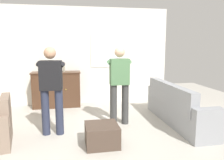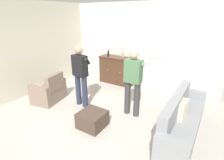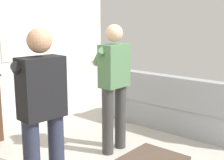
{
  "view_description": "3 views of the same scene",
  "coord_description": "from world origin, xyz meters",
  "px_view_note": "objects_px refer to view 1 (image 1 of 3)",
  "views": [
    {
      "loc": [
        -0.33,
        -3.85,
        1.71
      ],
      "look_at": [
        0.45,
        0.22,
        1.05
      ],
      "focal_mm": 35.0,
      "sensor_mm": 36.0,
      "label": 1
    },
    {
      "loc": [
        2.34,
        -2.93,
        2.43
      ],
      "look_at": [
        0.37,
        0.2,
        1.01
      ],
      "focal_mm": 28.0,
      "sensor_mm": 36.0,
      "label": 2
    },
    {
      "loc": [
        -2.35,
        -1.88,
        1.77
      ],
      "look_at": [
        0.26,
        0.31,
        1.08
      ],
      "focal_mm": 50.0,
      "sensor_mm": 36.0,
      "label": 3
    }
  ],
  "objects_px": {
    "ottoman": "(102,135)",
    "person_standing_left": "(51,87)",
    "couch": "(176,108)",
    "bottle_liquor_amber": "(43,69)",
    "bottle_wine_green": "(64,68)",
    "sideboard_cabinet": "(57,89)",
    "person_standing_right": "(119,82)"
  },
  "relations": [
    {
      "from": "couch",
      "to": "sideboard_cabinet",
      "type": "height_order",
      "value": "sideboard_cabinet"
    },
    {
      "from": "bottle_wine_green",
      "to": "person_standing_left",
      "type": "distance_m",
      "value": 2.0
    },
    {
      "from": "ottoman",
      "to": "person_standing_left",
      "type": "distance_m",
      "value": 1.32
    },
    {
      "from": "couch",
      "to": "person_standing_right",
      "type": "relative_size",
      "value": 1.37
    },
    {
      "from": "couch",
      "to": "bottle_liquor_amber",
      "type": "bearing_deg",
      "value": 149.1
    },
    {
      "from": "ottoman",
      "to": "bottle_liquor_amber",
      "type": "bearing_deg",
      "value": 115.84
    },
    {
      "from": "couch",
      "to": "bottle_liquor_amber",
      "type": "xyz_separation_m",
      "value": [
        -3.0,
        1.8,
        0.75
      ]
    },
    {
      "from": "sideboard_cabinet",
      "to": "bottle_wine_green",
      "type": "height_order",
      "value": "bottle_wine_green"
    },
    {
      "from": "person_standing_left",
      "to": "person_standing_right",
      "type": "relative_size",
      "value": 1.0
    },
    {
      "from": "sideboard_cabinet",
      "to": "person_standing_left",
      "type": "bearing_deg",
      "value": -89.07
    },
    {
      "from": "bottle_wine_green",
      "to": "person_standing_right",
      "type": "relative_size",
      "value": 0.16
    },
    {
      "from": "ottoman",
      "to": "person_standing_left",
      "type": "relative_size",
      "value": 0.33
    },
    {
      "from": "bottle_liquor_amber",
      "to": "ottoman",
      "type": "xyz_separation_m",
      "value": [
        1.24,
        -2.56,
        -0.9
      ]
    },
    {
      "from": "couch",
      "to": "sideboard_cabinet",
      "type": "distance_m",
      "value": 3.24
    },
    {
      "from": "couch",
      "to": "bottle_wine_green",
      "type": "bearing_deg",
      "value": 142.58
    },
    {
      "from": "ottoman",
      "to": "couch",
      "type": "bearing_deg",
      "value": 23.34
    },
    {
      "from": "bottle_liquor_amber",
      "to": "person_standing_left",
      "type": "distance_m",
      "value": 1.95
    },
    {
      "from": "bottle_wine_green",
      "to": "person_standing_right",
      "type": "xyz_separation_m",
      "value": [
        1.2,
        -1.67,
        -0.15
      ]
    },
    {
      "from": "bottle_wine_green",
      "to": "person_standing_right",
      "type": "height_order",
      "value": "person_standing_right"
    },
    {
      "from": "ottoman",
      "to": "sideboard_cabinet",
      "type": "bearing_deg",
      "value": 108.92
    },
    {
      "from": "sideboard_cabinet",
      "to": "bottle_wine_green",
      "type": "relative_size",
      "value": 5.05
    },
    {
      "from": "sideboard_cabinet",
      "to": "person_standing_right",
      "type": "distance_m",
      "value": 2.22
    },
    {
      "from": "bottle_wine_green",
      "to": "bottle_liquor_amber",
      "type": "distance_m",
      "value": 0.57
    },
    {
      "from": "sideboard_cabinet",
      "to": "person_standing_right",
      "type": "height_order",
      "value": "person_standing_right"
    },
    {
      "from": "couch",
      "to": "ottoman",
      "type": "relative_size",
      "value": 4.12
    },
    {
      "from": "person_standing_left",
      "to": "bottle_wine_green",
      "type": "bearing_deg",
      "value": 84.65
    },
    {
      "from": "bottle_wine_green",
      "to": "bottle_liquor_amber",
      "type": "xyz_separation_m",
      "value": [
        -0.56,
        -0.07,
        -0.0
      ]
    },
    {
      "from": "couch",
      "to": "ottoman",
      "type": "distance_m",
      "value": 1.93
    },
    {
      "from": "bottle_wine_green",
      "to": "bottle_liquor_amber",
      "type": "relative_size",
      "value": 1.0
    },
    {
      "from": "couch",
      "to": "ottoman",
      "type": "bearing_deg",
      "value": -156.66
    },
    {
      "from": "sideboard_cabinet",
      "to": "couch",
      "type": "bearing_deg",
      "value": -34.83
    },
    {
      "from": "bottle_wine_green",
      "to": "sideboard_cabinet",
      "type": "bearing_deg",
      "value": -175.29
    }
  ]
}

